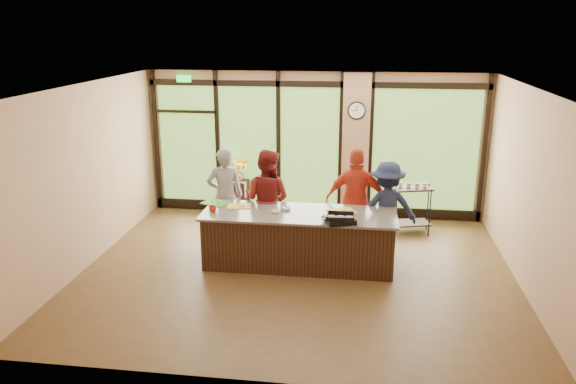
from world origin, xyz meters
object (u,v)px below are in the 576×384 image
(flower_stand, at_px, (239,197))
(bar_cart, at_px, (411,203))
(roasting_pan, at_px, (340,221))
(cook_right, at_px, (387,208))
(island_base, at_px, (299,240))
(cook_left, at_px, (225,196))

(flower_stand, height_order, bar_cart, bar_cart)
(flower_stand, relative_size, bar_cart, 0.74)
(roasting_pan, xyz_separation_m, flower_stand, (-2.26, 2.86, -0.59))
(roasting_pan, bearing_deg, cook_right, 34.47)
(cook_right, bearing_deg, roasting_pan, 44.44)
(flower_stand, bearing_deg, bar_cart, -4.36)
(island_base, height_order, cook_left, cook_left)
(roasting_pan, bearing_deg, bar_cart, 39.20)
(cook_left, bearing_deg, island_base, 132.67)
(cook_right, bearing_deg, bar_cart, -125.74)
(island_base, relative_size, flower_stand, 4.18)
(cook_left, distance_m, roasting_pan, 2.47)
(cook_left, bearing_deg, roasting_pan, 132.18)
(island_base, height_order, bar_cart, bar_cart)
(flower_stand, bearing_deg, island_base, -51.64)
(cook_left, height_order, bar_cart, cook_left)
(roasting_pan, distance_m, bar_cart, 2.60)
(bar_cart, bearing_deg, cook_right, -130.46)
(island_base, height_order, cook_right, cook_right)
(island_base, distance_m, cook_right, 1.65)
(roasting_pan, bearing_deg, cook_left, 129.20)
(flower_stand, bearing_deg, cook_right, -24.51)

